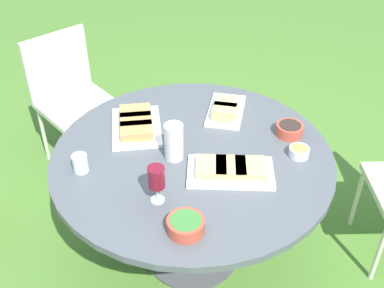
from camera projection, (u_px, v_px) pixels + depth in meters
ground_plane at (192, 253)px, 2.74m from camera, size 40.00×40.00×0.00m
dining_table at (192, 170)px, 2.36m from camera, size 1.36×1.36×0.72m
chair_near_left at (70, 91)px, 3.15m from camera, size 0.58×0.59×0.89m
water_pitcher at (174, 142)px, 2.23m from camera, size 0.10×0.09×0.18m
wine_glass at (156, 178)px, 1.97m from camera, size 0.07×0.07×0.18m
platter_bread_main at (231, 170)px, 2.17m from camera, size 0.31×0.43×0.06m
platter_charcuterie at (226, 109)px, 2.56m from camera, size 0.36×0.29×0.08m
platter_sandwich_side at (136, 124)px, 2.45m from camera, size 0.37×0.27×0.07m
bowl_fries at (299, 151)px, 2.28m from camera, size 0.10×0.10×0.05m
bowl_salad at (186, 225)px, 1.89m from camera, size 0.15×0.15×0.06m
bowl_olives at (290, 129)px, 2.41m from camera, size 0.14×0.14×0.06m
cup_water_near at (80, 163)px, 2.18m from camera, size 0.07×0.07×0.09m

